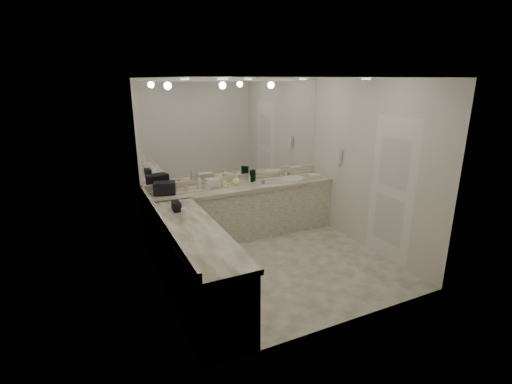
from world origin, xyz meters
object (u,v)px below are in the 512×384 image
hand_towel (314,175)px  soap_bottle_b (208,184)px  soap_bottle_a (199,182)px  soap_bottle_c (236,180)px  wall_phone (339,156)px  cream_cosmetic_case (213,183)px  black_toiletry_bag (165,189)px  sink (292,179)px

hand_towel → soap_bottle_b: bearing=179.9°
soap_bottle_a → soap_bottle_c: bearing=-5.3°
soap_bottle_b → soap_bottle_c: 0.52m
wall_phone → cream_cosmetic_case: wall_phone is taller
black_toiletry_bag → soap_bottle_b: (0.67, -0.06, -0.00)m
black_toiletry_bag → cream_cosmetic_case: black_toiletry_bag is taller
sink → wall_phone: 0.91m
sink → soap_bottle_c: soap_bottle_c is taller
black_toiletry_bag → cream_cosmetic_case: bearing=3.9°
black_toiletry_bag → soap_bottle_b: 0.68m
sink → soap_bottle_a: (-1.66, 0.10, 0.12)m
cream_cosmetic_case → soap_bottle_b: soap_bottle_b is taller
cream_cosmetic_case → soap_bottle_a: 0.23m
wall_phone → soap_bottle_a: bearing=165.3°
soap_bottle_b → soap_bottle_c: size_ratio=1.09×
hand_towel → soap_bottle_b: size_ratio=1.23×
black_toiletry_bag → soap_bottle_b: bearing=-4.8°
soap_bottle_c → cream_cosmetic_case: bearing=174.0°
sink → cream_cosmetic_case: 1.44m
hand_towel → black_toiletry_bag: bearing=178.7°
wall_phone → sink: bearing=140.4°
wall_phone → cream_cosmetic_case: (-2.04, 0.58, -0.38)m
soap_bottle_a → soap_bottle_b: 0.17m
wall_phone → black_toiletry_bag: 2.91m
soap_bottle_b → soap_bottle_c: soap_bottle_b is taller
black_toiletry_bag → soap_bottle_b: black_toiletry_bag is taller
cream_cosmetic_case → soap_bottle_c: bearing=-2.0°
hand_towel → soap_bottle_c: soap_bottle_c is taller
cream_cosmetic_case → hand_towel: 1.89m
wall_phone → black_toiletry_bag: size_ratio=0.74×
sink → black_toiletry_bag: (-2.23, 0.03, 0.10)m
wall_phone → hand_towel: 0.65m
black_toiletry_bag → soap_bottle_a: 0.57m
cream_cosmetic_case → hand_towel: size_ratio=1.03×
hand_towel → soap_bottle_c: 1.50m
black_toiletry_bag → hand_towel: bearing=-1.3°
black_toiletry_bag → soap_bottle_c: 1.18m
wall_phone → hand_towel: (-0.16, 0.46, -0.43)m
sink → hand_towel: bearing=-4.6°
hand_towel → soap_bottle_c: (-1.50, 0.08, 0.06)m
soap_bottle_a → black_toiletry_bag: bearing=-172.9°
sink → soap_bottle_b: bearing=-178.9°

